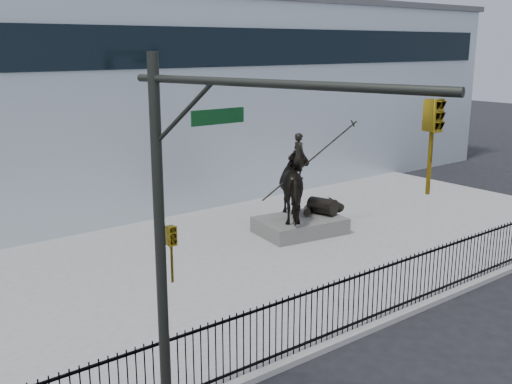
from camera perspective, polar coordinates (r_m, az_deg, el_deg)
ground at (r=15.74m, az=15.39°, el=-13.50°), size 120.00×120.00×0.00m
plaza at (r=20.22m, az=-0.74°, el=-6.49°), size 30.00×12.00×0.15m
building at (r=30.45m, az=-15.97°, el=8.42°), size 44.00×14.00×9.00m
picket_fence at (r=16.05m, az=11.99°, el=-9.19°), size 22.10×0.10×1.50m
statue_plinth at (r=22.77m, az=4.21°, el=-3.19°), size 3.43×2.61×0.59m
equestrian_statue at (r=22.40m, az=4.41°, el=0.57°), size 3.99×2.77×3.41m
traffic_signal_left at (r=9.35m, az=-5.32°, el=-5.37°), size 1.52×4.84×7.00m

